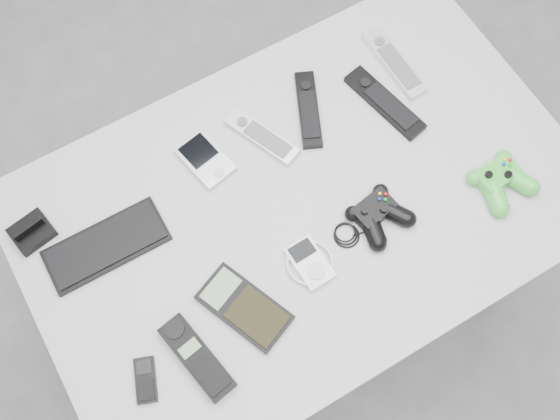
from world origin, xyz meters
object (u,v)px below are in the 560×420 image
controller_green (501,179)px  remote_silver_b (394,62)px  remote_black_a (308,109)px  controller_black (378,214)px  pda_keyboard (106,245)px  calculator (244,307)px  mp3_player (310,263)px  mobile_phone (146,380)px  cordless_handset (197,357)px  desk (302,214)px  pda (206,160)px  remote_silver_a (261,136)px  remote_black_b (385,102)px

controller_green → remote_silver_b: bearing=89.7°
remote_black_a → controller_black: controller_black is taller
pda_keyboard → calculator: (0.18, -0.26, 0.00)m
remote_silver_b → mp3_player: remote_silver_b is taller
remote_silver_b → calculator: size_ratio=1.10×
mobile_phone → pda_keyboard: bearing=100.9°
remote_black_a → cordless_handset: cordless_handset is taller
mobile_phone → controller_black: size_ratio=0.42×
remote_black_a → remote_silver_b: remote_silver_b is taller
desk → pda_keyboard: bearing=163.3°
pda_keyboard → remote_black_a: bearing=7.6°
pda → remote_silver_a: same height
controller_black → controller_green: (0.27, -0.07, 0.00)m
remote_silver_b → mobile_phone: remote_silver_b is taller
desk → mp3_player: 0.16m
controller_black → mobile_phone: bearing=176.7°
cordless_handset → controller_black: (0.46, 0.07, 0.01)m
pda_keyboard → remote_black_a: (0.53, 0.06, 0.00)m
cordless_handset → remote_black_b: bearing=14.6°
pda_keyboard → mobile_phone: bearing=-99.1°
remote_black_b → remote_silver_a: bearing=155.4°
remote_silver_b → mobile_phone: 0.89m
remote_black_b → controller_black: size_ratio=1.03×
cordless_handset → mp3_player: bearing=0.4°
remote_black_a → remote_black_b: 0.17m
calculator → mp3_player: (0.16, 0.01, 0.00)m
mp3_player → pda_keyboard: bearing=142.2°
desk → remote_silver_a: remote_silver_a is taller
pda_keyboard → controller_green: size_ratio=1.88×
controller_black → remote_black_a: bearing=79.3°
mobile_phone → cordless_handset: 0.11m
remote_black_a → calculator: 0.47m
controller_green → calculator: bearing=172.2°
pda → remote_black_a: 0.26m
pda → controller_black: 0.39m
pda_keyboard → controller_black: bearing=-23.1°
pda_keyboard → cordless_handset: size_ratio=1.41×
remote_silver_a → remote_black_b: 0.29m
remote_black_a → mp3_player: (-0.18, -0.31, -0.00)m
desk → mp3_player: size_ratio=11.33×
desk → remote_silver_b: size_ratio=5.83×
remote_silver_a → mobile_phone: remote_silver_a is taller
remote_silver_a → remote_black_a: bearing=-19.6°
pda → controller_green: size_ratio=0.91×
controller_black → mp3_player: bearing=176.4°
remote_silver_b → cordless_handset: cordless_handset is taller
remote_black_b → mobile_phone: size_ratio=2.45×
pda_keyboard → cordless_handset: (0.06, -0.30, 0.01)m
mobile_phone → pda: bearing=68.8°
cordless_handset → controller_black: controller_black is taller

